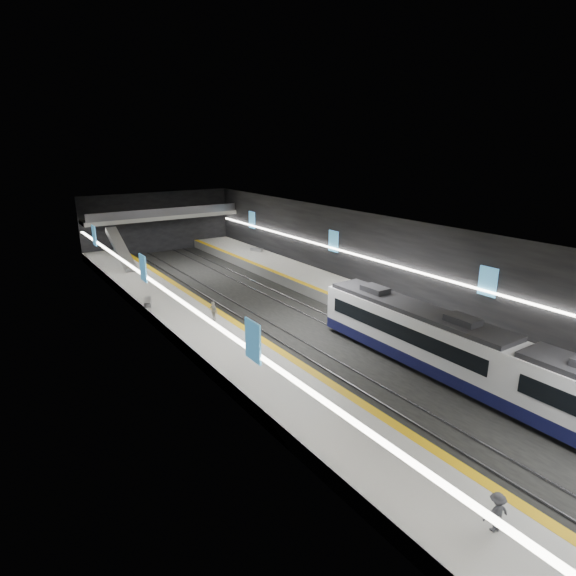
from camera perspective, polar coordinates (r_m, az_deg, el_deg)
ground at (r=37.92m, az=3.04°, el=-5.29°), size 70.00×70.00×0.00m
ceiling at (r=35.68m, az=3.23°, el=6.69°), size 20.00×70.00×0.04m
wall_left at (r=31.89m, az=-11.44°, el=-2.31°), size 0.04×70.00×8.00m
wall_right at (r=43.15m, az=13.85°, el=2.59°), size 0.04×70.00×8.00m
wall_back at (r=67.29m, az=-15.15°, el=7.52°), size 20.00×0.04×8.00m
platform_left at (r=34.11m, az=-7.19°, el=-7.12°), size 5.00×70.00×1.00m
tile_surface_left at (r=33.90m, az=-7.22°, el=-6.34°), size 5.00×70.00×0.02m
tactile_strip_left at (r=34.84m, az=-3.98°, el=-5.56°), size 0.60×70.00×0.02m
platform_right at (r=42.39m, az=11.21°, el=-2.44°), size 5.00×70.00×1.00m
tile_surface_right at (r=42.23m, az=11.25°, el=-1.78°), size 5.00×70.00×0.02m
tactile_strip_right at (r=40.77m, az=9.05°, el=-2.34°), size 0.60×70.00×0.02m
rails at (r=37.90m, az=3.04°, el=-5.20°), size 6.52×70.00×0.12m
train at (r=29.49m, az=25.50°, el=-9.13°), size 2.69×30.04×3.60m
ad_posters at (r=37.24m, az=2.22°, el=1.62°), size 19.94×53.50×2.20m
cove_light_left at (r=32.02m, az=-11.08°, el=-2.58°), size 0.25×68.60×0.12m
cove_light_right at (r=43.06m, az=13.65°, el=2.30°), size 0.25×68.60×0.12m
mezzanine_bridge at (r=65.19m, az=-14.62°, el=8.20°), size 20.00×3.00×1.50m
escalator at (r=56.89m, az=-19.22°, el=4.40°), size 1.20×7.50×3.92m
bench_left_far at (r=42.74m, az=-16.28°, el=-1.62°), size 1.12×1.95×0.46m
bench_right_far at (r=61.36m, az=-3.74°, el=4.55°), size 1.12×1.71×0.41m
passenger_right_a at (r=33.48m, az=24.65°, el=-6.38°), size 0.67×0.81×1.92m
passenger_left_a at (r=37.68m, az=-8.85°, el=-2.74°), size 0.57×0.96×1.54m
passenger_left_b at (r=20.16m, az=23.47°, el=-23.23°), size 1.12×0.84×1.54m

